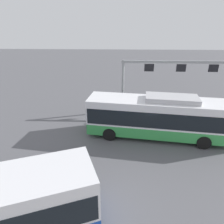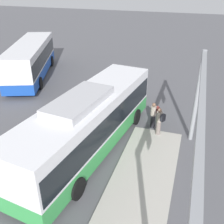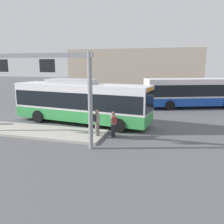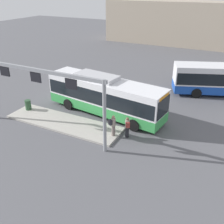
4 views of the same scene
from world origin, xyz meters
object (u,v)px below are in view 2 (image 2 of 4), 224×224
(bus_main, at_px, (89,120))
(bus_background_left, at_px, (31,58))
(person_waiting_near, at_px, (154,114))
(person_boarding, at_px, (159,121))

(bus_main, xyz_separation_m, bus_background_left, (8.89, 9.41, -0.03))
(bus_background_left, bearing_deg, person_waiting_near, -135.43)
(bus_main, distance_m, bus_background_left, 12.94)
(person_boarding, height_order, person_waiting_near, person_boarding)
(person_waiting_near, bearing_deg, person_boarding, 85.50)
(bus_main, bearing_deg, person_waiting_near, -31.95)
(person_boarding, xyz_separation_m, person_waiting_near, (0.95, 0.48, -0.16))
(bus_background_left, height_order, person_waiting_near, bus_background_left)
(bus_main, xyz_separation_m, person_waiting_near, (3.39, -2.78, -0.92))
(bus_main, distance_m, person_boarding, 4.15)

